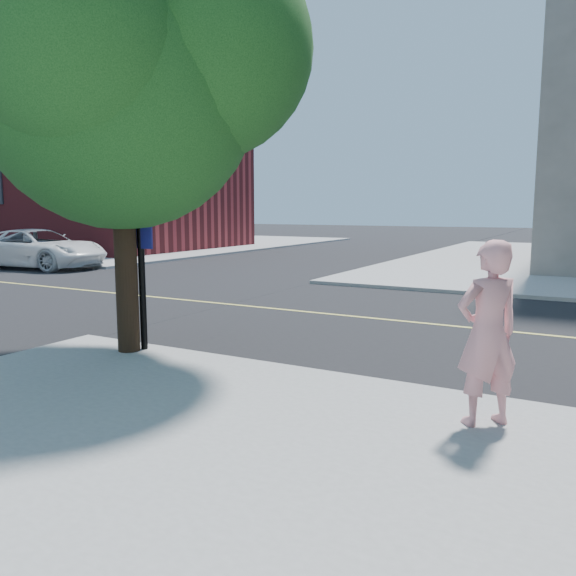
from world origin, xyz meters
The scene contains 9 objects.
ground centered at (0.00, 0.00, 0.00)m, with size 140.00×140.00×0.00m, color black.
road_ew centered at (0.00, 4.50, 0.01)m, with size 140.00×9.00×0.01m, color black.
sidewalk_nw centered at (-23.00, 21.50, 0.06)m, with size 26.00×25.00×0.12m, color #969696.
church centered at (-20.00, 18.00, 7.18)m, with size 15.20×12.00×14.40m.
office_block centered at (-32.00, 21.98, 9.12)m, with size 12.00×14.08×18.00m.
man_on_phone centered at (6.10, -1.02, 1.10)m, with size 0.72×0.47×1.96m, color pink.
street_tree centered at (0.62, -0.49, 4.70)m, with size 5.35×4.86×7.10m.
signal_pole centered at (-1.20, -0.30, 3.21)m, with size 3.36×0.38×3.79m.
car_a centered at (-12.84, 8.12, 0.79)m, with size 2.63×5.70×1.58m, color white.
Camera 1 is at (7.06, -7.11, 2.39)m, focal length 35.43 mm.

